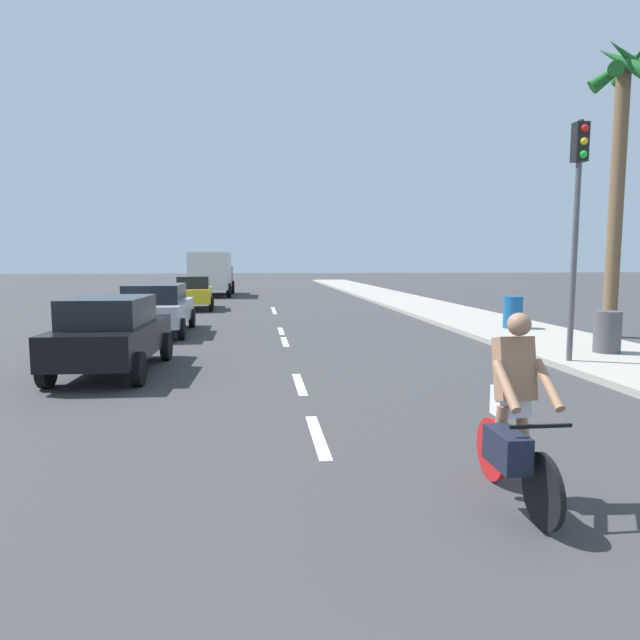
{
  "coord_description": "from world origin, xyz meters",
  "views": [
    {
      "loc": [
        -0.77,
        0.9,
        2.3
      ],
      "look_at": [
        0.49,
        11.74,
        1.1
      ],
      "focal_mm": 30.42,
      "sensor_mm": 36.0,
      "label": 1
    }
  ],
  "objects": [
    {
      "name": "ground_plane",
      "position": [
        0.0,
        20.0,
        0.0
      ],
      "size": [
        160.0,
        160.0,
        0.0
      ],
      "primitive_type": "plane",
      "color": "#38383A"
    },
    {
      "name": "sidewalk_strip",
      "position": [
        7.35,
        22.0,
        0.07
      ],
      "size": [
        3.6,
        80.0,
        0.14
      ],
      "primitive_type": "cube",
      "color": "#9E998E",
      "rests_on": "ground"
    },
    {
      "name": "lane_stripe_2",
      "position": [
        0.0,
        7.77,
        0.0
      ],
      "size": [
        0.16,
        1.8,
        0.01
      ],
      "primitive_type": "cube",
      "color": "white",
      "rests_on": "ground"
    },
    {
      "name": "lane_stripe_3",
      "position": [
        0.0,
        10.81,
        0.0
      ],
      "size": [
        0.16,
        1.8,
        0.01
      ],
      "primitive_type": "cube",
      "color": "white",
      "rests_on": "ground"
    },
    {
      "name": "lane_stripe_4",
      "position": [
        0.0,
        16.14,
        0.0
      ],
      "size": [
        0.16,
        1.8,
        0.01
      ],
      "primitive_type": "cube",
      "color": "white",
      "rests_on": "ground"
    },
    {
      "name": "lane_stripe_5",
      "position": [
        0.0,
        18.51,
        0.0
      ],
      "size": [
        0.16,
        1.8,
        0.01
      ],
      "primitive_type": "cube",
      "color": "white",
      "rests_on": "ground"
    },
    {
      "name": "lane_stripe_6",
      "position": [
        0.0,
        25.05,
        0.0
      ],
      "size": [
        0.16,
        1.8,
        0.01
      ],
      "primitive_type": "cube",
      "color": "white",
      "rests_on": "ground"
    },
    {
      "name": "lane_stripe_7",
      "position": [
        0.0,
        26.79,
        0.0
      ],
      "size": [
        0.16,
        1.8,
        0.01
      ],
      "primitive_type": "cube",
      "color": "white",
      "rests_on": "ground"
    },
    {
      "name": "cyclist",
      "position": [
        1.6,
        5.6,
        0.83
      ],
      "size": [
        0.62,
        1.71,
        1.82
      ],
      "rotation": [
        0.0,
        0.0,
        3.13
      ],
      "color": "black",
      "rests_on": "ground"
    },
    {
      "name": "parked_car_black",
      "position": [
        -3.73,
        12.29,
        0.83
      ],
      "size": [
        1.91,
        3.93,
        1.57
      ],
      "rotation": [
        0.0,
        0.0,
        -0.03
      ],
      "color": "black",
      "rests_on": "ground"
    },
    {
      "name": "parked_car_silver",
      "position": [
        -3.89,
        18.29,
        0.84
      ],
      "size": [
        2.06,
        4.38,
        1.57
      ],
      "rotation": [
        0.0,
        0.0,
        0.01
      ],
      "color": "#B7BABF",
      "rests_on": "ground"
    },
    {
      "name": "parked_car_yellow",
      "position": [
        -3.72,
        26.96,
        0.83
      ],
      "size": [
        1.96,
        3.89,
        1.57
      ],
      "rotation": [
        0.0,
        0.0,
        0.06
      ],
      "color": "gold",
      "rests_on": "ground"
    },
    {
      "name": "delivery_truck",
      "position": [
        -3.7,
        37.06,
        1.5
      ],
      "size": [
        2.73,
        6.27,
        2.8
      ],
      "rotation": [
        0.0,
        0.0,
        -0.01
      ],
      "color": "maroon",
      "rests_on": "ground"
    },
    {
      "name": "palm_tree_mid",
      "position": [
        9.78,
        15.99,
        6.18
      ],
      "size": [
        1.91,
        1.85,
        8.67
      ],
      "color": "brown",
      "rests_on": "ground"
    },
    {
      "name": "traffic_signal",
      "position": [
        5.95,
        11.78,
        3.61
      ],
      "size": [
        0.28,
        0.33,
        5.2
      ],
      "color": "#4C4C51",
      "rests_on": "ground"
    },
    {
      "name": "trash_bin_near",
      "position": [
        7.43,
        12.67,
        0.63
      ],
      "size": [
        0.6,
        0.6,
        0.98
      ],
      "primitive_type": "cylinder",
      "color": "#47474C",
      "rests_on": "sidewalk_strip"
    },
    {
      "name": "trash_bin_far",
      "position": [
        7.4,
        17.38,
        0.65
      ],
      "size": [
        0.6,
        0.6,
        1.02
      ],
      "primitive_type": "cylinder",
      "color": "#14518C",
      "rests_on": "sidewalk_strip"
    }
  ]
}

